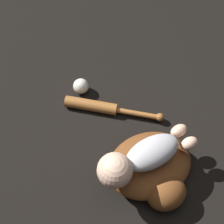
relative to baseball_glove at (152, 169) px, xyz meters
name	(u,v)px	position (x,y,z in m)	size (l,w,h in m)	color
ground_plane	(158,181)	(-0.02, 0.03, -0.05)	(6.00, 6.00, 0.00)	black
baseball_glove	(152,169)	(0.00, 0.00, 0.00)	(0.37, 0.36, 0.11)	brown
baby_figure	(139,159)	(0.06, 0.00, 0.10)	(0.38, 0.20, 0.12)	#B2B2B7
baseball_bat	(102,107)	(0.12, -0.33, -0.03)	(0.40, 0.21, 0.05)	#9E602D
baseball	(81,86)	(0.18, -0.46, -0.02)	(0.07, 0.07, 0.07)	silver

